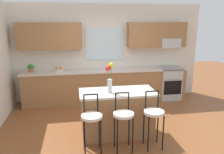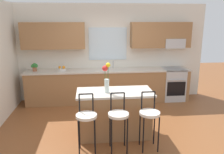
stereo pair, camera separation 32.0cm
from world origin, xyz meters
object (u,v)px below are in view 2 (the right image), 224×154
at_px(bar_stool_far, 150,116).
at_px(potted_plant_small, 35,67).
at_px(fruit_bowl_oranges, 62,69).
at_px(flower_vase, 106,77).
at_px(bar_stool_middle, 118,117).
at_px(oven_range, 172,84).
at_px(kitchen_island, 115,113).
at_px(bar_stool_near, 86,118).

height_order(bar_stool_far, potted_plant_small, potted_plant_small).
distance_m(fruit_bowl_oranges, potted_plant_small, 0.72).
height_order(flower_vase, fruit_bowl_oranges, flower_vase).
height_order(bar_stool_middle, bar_stool_far, same).
bearing_deg(flower_vase, oven_range, 43.70).
height_order(kitchen_island, bar_stool_middle, bar_stool_middle).
height_order(kitchen_island, potted_plant_small, potted_plant_small).
distance_m(oven_range, bar_stool_near, 3.51).
xyz_separation_m(bar_stool_far, fruit_bowl_oranges, (-1.77, 2.52, 0.33)).
relative_size(flower_vase, potted_plant_small, 2.57).
bearing_deg(bar_stool_middle, oven_range, 52.60).
xyz_separation_m(bar_stool_near, bar_stool_middle, (0.55, 0.00, 0.00)).
height_order(kitchen_island, bar_stool_near, bar_stool_near).
bearing_deg(potted_plant_small, fruit_bowl_oranges, 0.01).
height_order(bar_stool_far, flower_vase, flower_vase).
height_order(oven_range, potted_plant_small, potted_plant_small).
height_order(oven_range, flower_vase, flower_vase).
xyz_separation_m(flower_vase, fruit_bowl_oranges, (-1.05, 2.01, -0.26)).
distance_m(bar_stool_far, fruit_bowl_oranges, 3.10).
relative_size(oven_range, bar_stool_near, 0.88).
distance_m(oven_range, fruit_bowl_oranges, 3.17).
relative_size(oven_range, bar_stool_far, 0.88).
distance_m(bar_stool_near, flower_vase, 0.87).
height_order(kitchen_island, bar_stool_far, bar_stool_far).
xyz_separation_m(bar_stool_middle, fruit_bowl_oranges, (-1.22, 2.52, 0.33)).
bearing_deg(bar_stool_near, flower_vase, 53.20).
xyz_separation_m(oven_range, bar_stool_far, (-1.36, -2.50, 0.18)).
distance_m(flower_vase, fruit_bowl_oranges, 2.28).
bearing_deg(bar_stool_middle, fruit_bowl_oranges, 115.74).
bearing_deg(potted_plant_small, flower_vase, -48.61).
xyz_separation_m(kitchen_island, fruit_bowl_oranges, (-1.22, 1.96, 0.50)).
bearing_deg(oven_range, bar_stool_near, -134.56).
xyz_separation_m(bar_stool_far, flower_vase, (-0.71, 0.52, 0.59)).
relative_size(bar_stool_far, flower_vase, 1.81).
bearing_deg(bar_stool_middle, flower_vase, 107.59).
bearing_deg(oven_range, bar_stool_far, -118.56).
distance_m(kitchen_island, bar_stool_far, 0.80).
xyz_separation_m(oven_range, potted_plant_small, (-3.84, 0.02, 0.59)).
relative_size(bar_stool_middle, bar_stool_far, 1.00).
relative_size(fruit_bowl_oranges, potted_plant_small, 1.07).
relative_size(bar_stool_near, potted_plant_small, 4.66).
xyz_separation_m(oven_range, bar_stool_near, (-2.46, -2.50, 0.18)).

